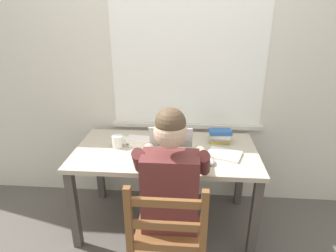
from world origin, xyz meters
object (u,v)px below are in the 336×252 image
laptop (170,151)px  coffee_mug_dark (166,138)px  seated_person (171,185)px  book_stack_side (140,141)px  coffee_mug_white (118,141)px  computer_mouse (211,162)px  book_stack_main (220,136)px  desk (166,160)px  wooden_chair (168,245)px

laptop → coffee_mug_dark: (-0.05, 0.22, -0.00)m
seated_person → book_stack_side: size_ratio=6.02×
seated_person → coffee_mug_white: bearing=134.7°
seated_person → book_stack_side: 0.59m
computer_mouse → coffee_mug_dark: 0.46m
book_stack_side → coffee_mug_white: bearing=-163.8°
book_stack_main → book_stack_side: bearing=-170.2°
computer_mouse → coffee_mug_dark: coffee_mug_dark is taller
coffee_mug_white → book_stack_side: 0.17m
desk → book_stack_side: bearing=163.4°
coffee_mug_dark → book_stack_side: (-0.21, -0.04, -0.02)m
desk → coffee_mug_white: bearing=177.6°
desk → coffee_mug_white: coffee_mug_white is taller
coffee_mug_white → coffee_mug_dark: bearing=13.3°
wooden_chair → book_stack_side: wooden_chair is taller
desk → book_stack_main: (0.44, 0.18, 0.14)m
desk → wooden_chair: (0.07, -0.73, -0.16)m
book_stack_side → book_stack_main: bearing=9.8°
computer_mouse → laptop: bearing=164.6°
desk → laptop: size_ratio=4.24×
coffee_mug_white → book_stack_side: size_ratio=0.59×
laptop → coffee_mug_dark: laptop is taller
computer_mouse → book_stack_main: (0.10, 0.38, 0.04)m
seated_person → coffee_mug_dark: bearing=98.4°
desk → book_stack_side: size_ratio=6.96×
seated_person → wooden_chair: 0.36m
coffee_mug_white → laptop: bearing=-17.5°
book_stack_main → laptop: bearing=-143.1°
book_stack_side → wooden_chair: bearing=-69.8°
wooden_chair → book_stack_side: 0.89m
desk → coffee_mug_dark: bearing=94.2°
seated_person → wooden_chair: (-0.00, -0.28, -0.22)m
coffee_mug_dark → book_stack_main: size_ratio=0.66×
laptop → coffee_mug_dark: bearing=102.4°
coffee_mug_white → coffee_mug_dark: (0.38, 0.09, -0.00)m
wooden_chair → coffee_mug_dark: size_ratio=7.61×
book_stack_main → book_stack_side: size_ratio=0.91×
seated_person → book_stack_main: bearing=59.9°
seated_person → coffee_mug_white: (-0.46, 0.46, 0.08)m
book_stack_main → book_stack_side: 0.66m
desk → seated_person: size_ratio=1.16×
book_stack_main → seated_person: bearing=-120.1°
computer_mouse → book_stack_main: bearing=75.5°
computer_mouse → coffee_mug_dark: bearing=138.6°
desk → seated_person: (0.07, -0.45, 0.06)m
computer_mouse → coffee_mug_dark: (-0.35, 0.31, 0.03)m
seated_person → coffee_mug_dark: seated_person is taller
laptop → book_stack_main: laptop is taller
wooden_chair → book_stack_side: (-0.29, 0.79, 0.28)m
coffee_mug_white → book_stack_main: (0.82, 0.16, 0.01)m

